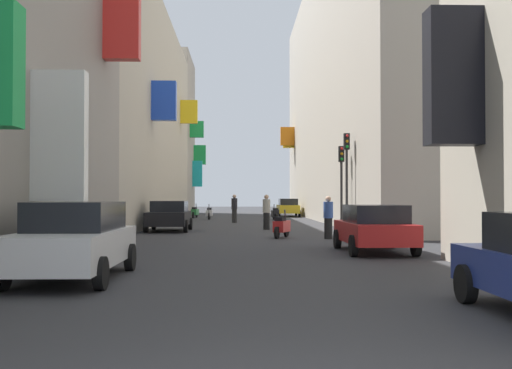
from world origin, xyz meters
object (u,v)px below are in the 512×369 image
at_px(parked_car_red, 374,227).
at_px(traffic_light_near_corner, 341,173).
at_px(parked_car_yellow, 288,207).
at_px(scooter_white, 209,213).
at_px(traffic_light_far_corner, 347,165).
at_px(scooter_green, 195,212).
at_px(parked_car_black, 169,215).
at_px(scooter_black, 275,214).
at_px(parked_car_white, 75,239).
at_px(scooter_red, 282,226).
at_px(pedestrian_near_left, 234,209).
at_px(pedestrian_near_right, 328,218).
at_px(pedestrian_crossing, 266,212).

bearing_deg(parked_car_red, traffic_light_near_corner, 85.40).
xyz_separation_m(parked_car_yellow, scooter_white, (-6.34, -6.13, -0.32)).
bearing_deg(traffic_light_far_corner, scooter_green, 112.99).
bearing_deg(parked_car_black, traffic_light_far_corner, -10.41).
distance_m(parked_car_red, traffic_light_far_corner, 10.25).
bearing_deg(traffic_light_near_corner, scooter_white, 113.70).
height_order(parked_car_red, traffic_light_far_corner, traffic_light_far_corner).
bearing_deg(scooter_black, parked_car_red, -86.73).
relative_size(traffic_light_near_corner, traffic_light_far_corner, 0.89).
distance_m(parked_car_white, scooter_white, 32.82).
bearing_deg(scooter_red, parked_car_white, -112.43).
height_order(scooter_black, pedestrian_near_left, pedestrian_near_left).
xyz_separation_m(scooter_white, scooter_green, (-1.27, 2.78, 0.00)).
relative_size(parked_car_red, scooter_white, 2.20).
bearing_deg(traffic_light_near_corner, parked_car_red, -94.60).
relative_size(parked_car_yellow, pedestrian_near_left, 2.41).
relative_size(parked_car_yellow, traffic_light_far_corner, 0.95).
relative_size(parked_car_red, traffic_light_far_corner, 0.90).
distance_m(parked_car_red, parked_car_yellow, 33.25).
bearing_deg(parked_car_black, parked_car_yellow, 71.00).
distance_m(parked_car_yellow, pedestrian_near_left, 13.11).
height_order(parked_car_red, scooter_black, parked_car_red).
xyz_separation_m(parked_car_white, scooter_black, (5.86, 31.03, -0.34)).
distance_m(pedestrian_near_right, traffic_light_far_corner, 4.99).
distance_m(scooter_black, traffic_light_near_corner, 14.81).
height_order(parked_car_black, traffic_light_far_corner, traffic_light_far_corner).
height_order(parked_car_red, parked_car_white, parked_car_white).
bearing_deg(pedestrian_crossing, parked_car_red, -78.13).
xyz_separation_m(parked_car_yellow, pedestrian_crossing, (-2.75, -20.69, 0.10)).
bearing_deg(scooter_black, pedestrian_near_left, -122.95).
relative_size(pedestrian_near_right, traffic_light_near_corner, 0.41).
relative_size(pedestrian_crossing, traffic_light_near_corner, 0.43).
relative_size(parked_car_black, scooter_green, 2.00).
relative_size(parked_car_black, traffic_light_far_corner, 0.87).
height_order(pedestrian_crossing, pedestrian_near_left, pedestrian_near_left).
relative_size(scooter_red, pedestrian_crossing, 0.97).
relative_size(scooter_white, scooter_green, 0.94).
xyz_separation_m(parked_car_black, parked_car_yellow, (7.50, 21.78, 0.02)).
relative_size(scooter_white, scooter_black, 1.03).
relative_size(parked_car_red, scooter_red, 2.43).
xyz_separation_m(scooter_white, traffic_light_far_corner, (7.20, -17.19, 2.64)).
relative_size(scooter_white, traffic_light_near_corner, 0.46).
relative_size(parked_car_yellow, traffic_light_near_corner, 1.06).
distance_m(parked_car_white, scooter_red, 13.12).
bearing_deg(parked_car_red, scooter_green, 104.10).
bearing_deg(scooter_red, parked_car_yellow, 84.86).
height_order(scooter_black, traffic_light_near_corner, traffic_light_near_corner).
distance_m(parked_car_red, pedestrian_near_left, 21.36).
bearing_deg(pedestrian_near_left, traffic_light_near_corner, -62.52).
bearing_deg(traffic_light_near_corner, pedestrian_near_right, -105.12).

